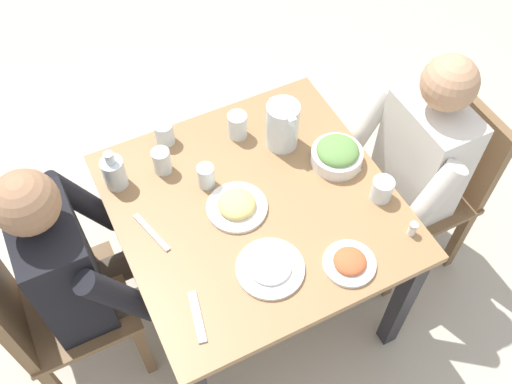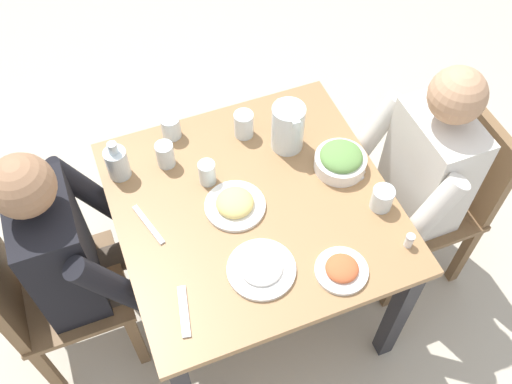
# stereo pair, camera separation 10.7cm
# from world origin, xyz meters

# --- Properties ---
(ground_plane) EXTENTS (8.00, 8.00, 0.00)m
(ground_plane) POSITION_xyz_m (0.00, 0.00, 0.00)
(ground_plane) COLOR #B7AD99
(dining_table) EXTENTS (0.94, 0.94, 0.72)m
(dining_table) POSITION_xyz_m (0.00, 0.00, 0.61)
(dining_table) COLOR #997047
(dining_table) RESTS_ON ground_plane
(chair_near) EXTENTS (0.40, 0.40, 0.86)m
(chair_near) POSITION_xyz_m (-0.07, -0.78, 0.49)
(chair_near) COLOR brown
(chair_near) RESTS_ON ground_plane
(chair_far) EXTENTS (0.40, 0.40, 0.86)m
(chair_far) POSITION_xyz_m (0.07, 0.78, 0.49)
(chair_far) COLOR brown
(chair_far) RESTS_ON ground_plane
(diner_near) EXTENTS (0.48, 0.53, 1.16)m
(diner_near) POSITION_xyz_m (-0.07, -0.58, 0.63)
(diner_near) COLOR silver
(diner_near) RESTS_ON ground_plane
(diner_far) EXTENTS (0.48, 0.53, 1.16)m
(diner_far) POSITION_xyz_m (0.07, 0.58, 0.63)
(diner_far) COLOR black
(diner_far) RESTS_ON ground_plane
(water_pitcher) EXTENTS (0.16, 0.12, 0.19)m
(water_pitcher) POSITION_xyz_m (0.21, -0.21, 0.82)
(water_pitcher) COLOR silver
(water_pitcher) RESTS_ON dining_table
(salad_bowl) EXTENTS (0.19, 0.19, 0.09)m
(salad_bowl) POSITION_xyz_m (0.04, -0.35, 0.77)
(salad_bowl) COLOR white
(salad_bowl) RESTS_ON dining_table
(plate_fries) EXTENTS (0.21, 0.21, 0.06)m
(plate_fries) POSITION_xyz_m (0.01, 0.07, 0.74)
(plate_fries) COLOR white
(plate_fries) RESTS_ON dining_table
(plate_yoghurt) EXTENTS (0.22, 0.22, 0.04)m
(plate_yoghurt) POSITION_xyz_m (-0.25, 0.07, 0.74)
(plate_yoghurt) COLOR white
(plate_yoghurt) RESTS_ON dining_table
(plate_rice_curry) EXTENTS (0.17, 0.17, 0.04)m
(plate_rice_curry) POSITION_xyz_m (-0.35, -0.16, 0.74)
(plate_rice_curry) COLOR white
(plate_rice_curry) RESTS_ON dining_table
(water_glass_far_left) EXTENTS (0.07, 0.07, 0.10)m
(water_glass_far_left) POSITION_xyz_m (0.31, -0.08, 0.77)
(water_glass_far_left) COLOR silver
(water_glass_far_left) RESTS_ON dining_table
(water_glass_near_left) EXTENTS (0.08, 0.08, 0.09)m
(water_glass_near_left) POSITION_xyz_m (-0.17, -0.40, 0.77)
(water_glass_near_left) COLOR silver
(water_glass_near_left) RESTS_ON dining_table
(water_glass_near_right) EXTENTS (0.07, 0.07, 0.10)m
(water_glass_near_right) POSITION_xyz_m (0.28, 0.23, 0.77)
(water_glass_near_right) COLOR silver
(water_glass_near_right) RESTS_ON dining_table
(water_glass_far_right) EXTENTS (0.07, 0.07, 0.09)m
(water_glass_far_right) POSITION_xyz_m (0.40, 0.17, 0.77)
(water_glass_far_right) COLOR silver
(water_glass_far_right) RESTS_ON dining_table
(water_glass_center) EXTENTS (0.06, 0.06, 0.09)m
(water_glass_center) POSITION_xyz_m (0.15, 0.12, 0.77)
(water_glass_center) COLOR silver
(water_glass_center) RESTS_ON dining_table
(oil_carafe) EXTENTS (0.08, 0.08, 0.16)m
(oil_carafe) POSITION_xyz_m (0.29, 0.40, 0.78)
(oil_carafe) COLOR silver
(oil_carafe) RESTS_ON dining_table
(salt_shaker) EXTENTS (0.03, 0.03, 0.05)m
(salt_shaker) POSITION_xyz_m (-0.34, -0.41, 0.75)
(salt_shaker) COLOR white
(salt_shaker) RESTS_ON dining_table
(fork_near) EXTENTS (0.17, 0.06, 0.01)m
(fork_near) POSITION_xyz_m (-0.30, 0.34, 0.73)
(fork_near) COLOR silver
(fork_near) RESTS_ON dining_table
(knife_near) EXTENTS (0.18, 0.08, 0.01)m
(knife_near) POSITION_xyz_m (0.04, -0.37, 0.73)
(knife_near) COLOR silver
(knife_near) RESTS_ON dining_table
(fork_far) EXTENTS (0.17, 0.06, 0.01)m
(fork_far) POSITION_xyz_m (0.06, -0.39, 0.73)
(fork_far) COLOR silver
(fork_far) RESTS_ON dining_table
(knife_far) EXTENTS (0.18, 0.07, 0.01)m
(knife_far) POSITION_xyz_m (0.05, 0.36, 0.73)
(knife_far) COLOR silver
(knife_far) RESTS_ON dining_table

